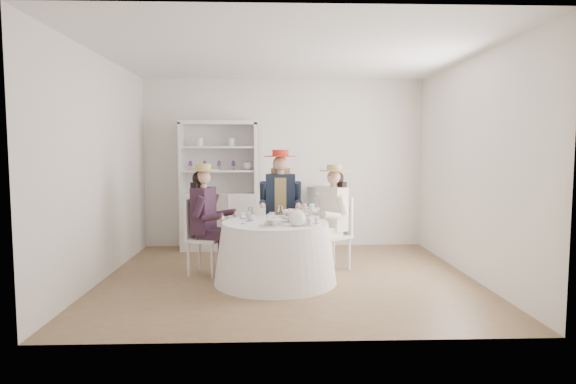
{
  "coord_description": "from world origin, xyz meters",
  "views": [
    {
      "loc": [
        -0.21,
        -5.82,
        1.57
      ],
      "look_at": [
        0.0,
        0.1,
        1.05
      ],
      "focal_mm": 30.0,
      "sensor_mm": 36.0,
      "label": 1
    }
  ],
  "objects": [
    {
      "name": "stemware_set",
      "position": [
        -0.16,
        -0.19,
        0.8
      ],
      "size": [
        0.83,
        0.87,
        0.15
      ],
      "color": "white",
      "rests_on": "tea_table"
    },
    {
      "name": "wall_left",
      "position": [
        -2.25,
        0.0,
        1.35
      ],
      "size": [
        0.0,
        4.5,
        4.5
      ],
      "primitive_type": "plane",
      "rotation": [
        1.57,
        0.0,
        1.57
      ],
      "color": "white",
      "rests_on": "ground"
    },
    {
      "name": "teacup_a",
      "position": [
        -0.46,
        -0.12,
        0.76
      ],
      "size": [
        0.11,
        0.11,
        0.07
      ],
      "primitive_type": "imported",
      "rotation": [
        0.0,
        0.0,
        -0.25
      ],
      "color": "white",
      "rests_on": "tea_table"
    },
    {
      "name": "table_teapot",
      "position": [
        0.09,
        -0.49,
        0.81
      ],
      "size": [
        0.28,
        0.2,
        0.21
      ],
      "rotation": [
        0.0,
        0.0,
        -0.05
      ],
      "color": "white",
      "rests_on": "tea_table"
    },
    {
      "name": "wall_front",
      "position": [
        0.0,
        -2.0,
        1.35
      ],
      "size": [
        4.5,
        0.0,
        4.5
      ],
      "primitive_type": "plane",
      "rotation": [
        -1.57,
        0.0,
        0.0
      ],
      "color": "white",
      "rests_on": "ground"
    },
    {
      "name": "guest_left",
      "position": [
        -1.03,
        0.19,
        0.79
      ],
      "size": [
        0.57,
        0.53,
        1.4
      ],
      "rotation": [
        0.0,
        0.0,
        1.27
      ],
      "color": "silver",
      "rests_on": "ground"
    },
    {
      "name": "tea_table",
      "position": [
        -0.16,
        -0.19,
        0.36
      ],
      "size": [
        1.45,
        1.45,
        0.72
      ],
      "rotation": [
        0.0,
        0.0,
        -0.28
      ],
      "color": "white",
      "rests_on": "ground"
    },
    {
      "name": "wall_right",
      "position": [
        2.25,
        0.0,
        1.35
      ],
      "size": [
        0.0,
        4.5,
        4.5
      ],
      "primitive_type": "plane",
      "rotation": [
        1.57,
        0.0,
        -1.57
      ],
      "color": "white",
      "rests_on": "ground"
    },
    {
      "name": "side_table",
      "position": [
        0.52,
        1.75,
        0.34
      ],
      "size": [
        0.52,
        0.52,
        0.67
      ],
      "primitive_type": "cube",
      "rotation": [
        0.0,
        0.0,
        0.21
      ],
      "color": "silver",
      "rests_on": "ground"
    },
    {
      "name": "hatbox",
      "position": [
        0.52,
        1.75,
        0.83
      ],
      "size": [
        0.37,
        0.37,
        0.32
      ],
      "primitive_type": "cylinder",
      "rotation": [
        0.0,
        0.0,
        0.17
      ],
      "color": "black",
      "rests_on": "side_table"
    },
    {
      "name": "flower_arrangement",
      "position": [
        0.04,
        -0.21,
        0.81
      ],
      "size": [
        0.19,
        0.19,
        0.07
      ],
      "rotation": [
        0.0,
        0.0,
        0.24
      ],
      "color": "pink",
      "rests_on": "tea_table"
    },
    {
      "name": "flower_bowl",
      "position": [
        0.07,
        -0.18,
        0.75
      ],
      "size": [
        0.28,
        0.28,
        0.06
      ],
      "primitive_type": "imported",
      "rotation": [
        0.0,
        0.0,
        -0.19
      ],
      "color": "white",
      "rests_on": "tea_table"
    },
    {
      "name": "spare_chair",
      "position": [
        -0.91,
        1.54,
        0.49
      ],
      "size": [
        0.53,
        0.53,
        0.91
      ],
      "rotation": [
        0.0,
        0.0,
        2.48
      ],
      "color": "silver",
      "rests_on": "ground"
    },
    {
      "name": "teacup_c",
      "position": [
        0.09,
        -0.06,
        0.75
      ],
      "size": [
        0.11,
        0.11,
        0.06
      ],
      "primitive_type": "imported",
      "rotation": [
        0.0,
        0.0,
        -0.4
      ],
      "color": "white",
      "rests_on": "tea_table"
    },
    {
      "name": "ceiling",
      "position": [
        0.0,
        0.0,
        2.7
      ],
      "size": [
        4.5,
        4.5,
        0.0
      ],
      "primitive_type": "plane",
      "rotation": [
        3.14,
        0.0,
        0.0
      ],
      "color": "white",
      "rests_on": "wall_back"
    },
    {
      "name": "hutch",
      "position": [
        -1.02,
        1.77,
        0.72
      ],
      "size": [
        1.25,
        0.6,
        2.02
      ],
      "rotation": [
        0.0,
        0.0,
        -0.13
      ],
      "color": "silver",
      "rests_on": "ground"
    },
    {
      "name": "guest_mid",
      "position": [
        -0.08,
        0.76,
        0.89
      ],
      "size": [
        0.57,
        0.59,
        1.57
      ],
      "rotation": [
        0.0,
        0.0,
        -0.02
      ],
      "color": "silver",
      "rests_on": "ground"
    },
    {
      "name": "sandwich_plate",
      "position": [
        -0.2,
        -0.51,
        0.74
      ],
      "size": [
        0.28,
        0.28,
        0.06
      ],
      "rotation": [
        0.0,
        0.0,
        -0.22
      ],
      "color": "white",
      "rests_on": "tea_table"
    },
    {
      "name": "ground",
      "position": [
        0.0,
        0.0,
        0.0
      ],
      "size": [
        4.5,
        4.5,
        0.0
      ],
      "primitive_type": "plane",
      "color": "brown",
      "rests_on": "ground"
    },
    {
      "name": "guest_right",
      "position": [
        0.59,
        0.39,
        0.78
      ],
      "size": [
        0.59,
        0.56,
        1.38
      ],
      "rotation": [
        0.0,
        0.0,
        -0.98
      ],
      "color": "silver",
      "rests_on": "ground"
    },
    {
      "name": "cupcake_stand",
      "position": [
        0.22,
        -0.42,
        0.81
      ],
      "size": [
        0.25,
        0.25,
        0.23
      ],
      "rotation": [
        0.0,
        0.0,
        0.17
      ],
      "color": "white",
      "rests_on": "tea_table"
    },
    {
      "name": "teacup_b",
      "position": [
        -0.2,
        0.1,
        0.75
      ],
      "size": [
        0.09,
        0.09,
        0.07
      ],
      "primitive_type": "imported",
      "rotation": [
        0.0,
        0.0,
        0.23
      ],
      "color": "white",
      "rests_on": "tea_table"
    },
    {
      "name": "wall_back",
      "position": [
        0.0,
        2.0,
        1.35
      ],
      "size": [
        4.5,
        0.0,
        4.5
      ],
      "primitive_type": "plane",
      "rotation": [
        1.57,
        0.0,
        0.0
      ],
      "color": "white",
      "rests_on": "ground"
    }
  ]
}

